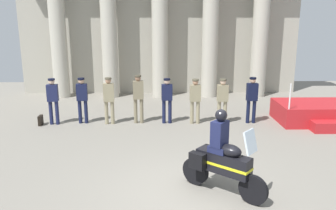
# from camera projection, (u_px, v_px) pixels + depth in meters

# --- Properties ---
(ground_plane) EXTENTS (28.00, 28.00, 0.00)m
(ground_plane) POSITION_uv_depth(u_px,v_px,m) (189.00, 194.00, 7.69)
(ground_plane) COLOR gray
(colonnade_backdrop) EXTENTS (13.90, 1.61, 7.66)m
(colonnade_backdrop) POSITION_uv_depth(u_px,v_px,m) (160.00, 13.00, 16.83)
(colonnade_backdrop) COLOR #A49F91
(colonnade_backdrop) RESTS_ON ground_plane
(reviewing_stand) EXTENTS (3.57, 2.39, 1.61)m
(reviewing_stand) POSITION_uv_depth(u_px,v_px,m) (326.00, 113.00, 12.90)
(reviewing_stand) COLOR #B21E23
(reviewing_stand) RESTS_ON ground_plane
(officer_in_row_0) EXTENTS (0.40, 0.25, 1.68)m
(officer_in_row_0) POSITION_uv_depth(u_px,v_px,m) (53.00, 98.00, 12.49)
(officer_in_row_0) COLOR #191E42
(officer_in_row_0) RESTS_ON ground_plane
(officer_in_row_1) EXTENTS (0.40, 0.25, 1.68)m
(officer_in_row_1) POSITION_uv_depth(u_px,v_px,m) (82.00, 97.00, 12.63)
(officer_in_row_1) COLOR #141938
(officer_in_row_1) RESTS_ON ground_plane
(officer_in_row_2) EXTENTS (0.40, 0.25, 1.72)m
(officer_in_row_2) POSITION_uv_depth(u_px,v_px,m) (109.00, 97.00, 12.53)
(officer_in_row_2) COLOR gray
(officer_in_row_2) RESTS_ON ground_plane
(officer_in_row_3) EXTENTS (0.40, 0.25, 1.78)m
(officer_in_row_3) POSITION_uv_depth(u_px,v_px,m) (138.00, 95.00, 12.64)
(officer_in_row_3) COLOR #7A7056
(officer_in_row_3) RESTS_ON ground_plane
(officer_in_row_4) EXTENTS (0.40, 0.25, 1.66)m
(officer_in_row_4) POSITION_uv_depth(u_px,v_px,m) (167.00, 97.00, 12.64)
(officer_in_row_4) COLOR #141938
(officer_in_row_4) RESTS_ON ground_plane
(officer_in_row_5) EXTENTS (0.40, 0.25, 1.65)m
(officer_in_row_5) POSITION_uv_depth(u_px,v_px,m) (195.00, 98.00, 12.60)
(officer_in_row_5) COLOR gray
(officer_in_row_5) RESTS_ON ground_plane
(officer_in_row_6) EXTENTS (0.40, 0.25, 1.65)m
(officer_in_row_6) POSITION_uv_depth(u_px,v_px,m) (223.00, 98.00, 12.59)
(officer_in_row_6) COLOR gray
(officer_in_row_6) RESTS_ON ground_plane
(officer_in_row_7) EXTENTS (0.40, 0.25, 1.70)m
(officer_in_row_7) POSITION_uv_depth(u_px,v_px,m) (252.00, 96.00, 12.66)
(officer_in_row_7) COLOR black
(officer_in_row_7) RESTS_ON ground_plane
(motorcycle_with_rider) EXTENTS (1.66, 1.45, 1.90)m
(motorcycle_with_rider) POSITION_uv_depth(u_px,v_px,m) (221.00, 159.00, 7.57)
(motorcycle_with_rider) COLOR black
(motorcycle_with_rider) RESTS_ON ground_plane
(briefcase_on_ground) EXTENTS (0.10, 0.32, 0.36)m
(briefcase_on_ground) POSITION_uv_depth(u_px,v_px,m) (41.00, 120.00, 12.58)
(briefcase_on_ground) COLOR black
(briefcase_on_ground) RESTS_ON ground_plane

